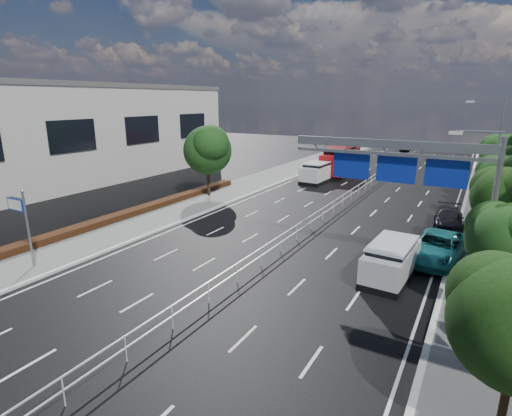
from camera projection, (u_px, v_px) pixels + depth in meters
The scene contains 24 objects.
ground at pixel (186, 319), 16.60m from camera, with size 160.00×160.00×0.00m, color black.
sidewalk_near at pixel (23, 263), 22.09m from camera, with size 5.00×140.00×0.14m, color slate.
kerb_near at pixel (51, 273), 20.89m from camera, with size 0.25×140.00×0.15m, color silver.
kerb_far at pixel (415, 394), 12.28m from camera, with size 0.25×140.00×0.15m, color silver.
median_fence at pixel (349, 196), 35.31m from camera, with size 0.05×85.00×1.02m.
hedge_near at pixel (80, 229), 27.06m from camera, with size 1.00×36.00×0.44m, color black.
toilet_sign at pixel (21, 215), 21.07m from camera, with size 1.62×0.18×4.34m.
overhead_gantry at pixel (411, 165), 20.32m from camera, with size 10.24×0.38×7.45m.
streetlight_far at pixel (494, 146), 31.98m from camera, with size 2.78×2.40×9.00m.
near_building at pixel (77, 135), 44.71m from camera, with size 12.00×38.00×10.00m, color beige.
near_tree_back at pixel (208, 147), 36.15m from camera, with size 4.84×4.51×6.69m.
far_tree_c at pixel (510, 238), 16.17m from camera, with size 3.52×3.28×4.94m.
far_tree_d at pixel (506, 194), 22.38m from camera, with size 3.85×3.59×5.34m.
far_tree_e at pixel (502, 175), 28.69m from camera, with size 3.63×3.38×5.13m.
far_tree_f at pixel (500, 162), 34.99m from camera, with size 3.52×3.28×5.02m.
far_tree_g at pixel (499, 150), 41.20m from camera, with size 3.96×3.69×5.45m.
far_tree_h at pixel (498, 146), 47.58m from camera, with size 3.41×3.18×4.91m.
white_minivan at pixel (318, 172), 43.73m from camera, with size 2.41×5.23×2.24m.
red_bus at pixel (341, 159), 48.80m from camera, with size 3.87×11.57×3.39m.
near_car_silver at pixel (335, 170), 47.13m from camera, with size 1.67×4.14×1.41m, color #96999D.
near_car_dark at pixel (405, 147), 70.19m from camera, with size 1.61×4.62×1.52m, color black.
silver_minivan at pixel (391, 260), 20.24m from camera, with size 2.23×4.75×1.93m.
parked_car_teal at pixel (437, 247), 22.48m from camera, with size 2.59×5.63×1.56m, color #186A6F.
parked_car_dark at pixel (448, 218), 28.37m from camera, with size 1.89×4.66×1.35m, color black.
Camera 1 is at (9.87, -11.40, 8.86)m, focal length 28.00 mm.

